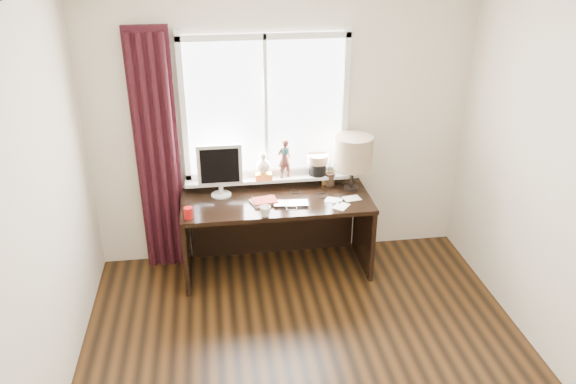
{
  "coord_description": "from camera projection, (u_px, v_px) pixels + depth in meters",
  "views": [
    {
      "loc": [
        -0.63,
        -2.85,
        2.99
      ],
      "look_at": [
        -0.05,
        1.25,
        1.0
      ],
      "focal_mm": 35.0,
      "sensor_mm": 36.0,
      "label": 1
    }
  ],
  "objects": [
    {
      "name": "notebook_stack",
      "position": [
        264.0,
        201.0,
        4.97
      ],
      "size": [
        0.26,
        0.22,
        0.03
      ],
      "color": "beige",
      "rests_on": "desk"
    },
    {
      "name": "window",
      "position": [
        268.0,
        129.0,
        5.07
      ],
      "size": [
        1.52,
        0.2,
        1.4
      ],
      "color": "white",
      "rests_on": "ground"
    },
    {
      "name": "monitor",
      "position": [
        220.0,
        167.0,
        4.98
      ],
      "size": [
        0.4,
        0.18,
        0.49
      ],
      "color": "beige",
      "rests_on": "desk"
    },
    {
      "name": "loose_papers",
      "position": [
        342.0,
        202.0,
        4.99
      ],
      "size": [
        0.35,
        0.3,
        0.0
      ],
      "color": "white",
      "rests_on": "desk"
    },
    {
      "name": "laptop",
      "position": [
        291.0,
        204.0,
        4.93
      ],
      "size": [
        0.31,
        0.22,
        0.02
      ],
      "primitive_type": "imported",
      "rotation": [
        0.0,
        0.0,
        -0.09
      ],
      "color": "silver",
      "rests_on": "desk"
    },
    {
      "name": "wall_left",
      "position": [
        18.0,
        258.0,
        3.13
      ],
      "size": [
        0.0,
        4.0,
        2.6
      ],
      "primitive_type": "cube",
      "rotation": [
        1.57,
        0.0,
        1.57
      ],
      "color": "beige",
      "rests_on": "ground"
    },
    {
      "name": "mug",
      "position": [
        265.0,
        211.0,
        4.73
      ],
      "size": [
        0.13,
        0.12,
        0.09
      ],
      "primitive_type": "imported",
      "rotation": [
        0.0,
        0.0,
        0.5
      ],
      "color": "white",
      "rests_on": "desk"
    },
    {
      "name": "table_lamp",
      "position": [
        353.0,
        153.0,
        5.06
      ],
      "size": [
        0.35,
        0.35,
        0.52
      ],
      "color": "black",
      "rests_on": "desk"
    },
    {
      "name": "brush_holder",
      "position": [
        330.0,
        179.0,
        5.28
      ],
      "size": [
        0.09,
        0.09,
        0.25
      ],
      "color": "black",
      "rests_on": "desk"
    },
    {
      "name": "wall_back",
      "position": [
        282.0,
        127.0,
        5.14
      ],
      "size": [
        3.5,
        0.0,
        2.6
      ],
      "primitive_type": "cube",
      "rotation": [
        1.57,
        0.0,
        0.0
      ],
      "color": "beige",
      "rests_on": "ground"
    },
    {
      "name": "ceiling",
      "position": [
        333.0,
        10.0,
        2.79
      ],
      "size": [
        3.5,
        4.0,
        0.0
      ],
      "primitive_type": "cube",
      "color": "white",
      "rests_on": "wall_back"
    },
    {
      "name": "icon_frame",
      "position": [
        327.0,
        178.0,
        5.29
      ],
      "size": [
        0.1,
        0.03,
        0.13
      ],
      "color": "gold",
      "rests_on": "desk"
    },
    {
      "name": "desk",
      "position": [
        276.0,
        218.0,
        5.23
      ],
      "size": [
        1.7,
        0.7,
        0.75
      ],
      "color": "black",
      "rests_on": "floor"
    },
    {
      "name": "curtain",
      "position": [
        157.0,
        156.0,
        4.99
      ],
      "size": [
        0.38,
        0.09,
        2.25
      ],
      "color": "black",
      "rests_on": "floor"
    },
    {
      "name": "red_cup",
      "position": [
        188.0,
        213.0,
        4.69
      ],
      "size": [
        0.07,
        0.07,
        0.1
      ],
      "primitive_type": "cylinder",
      "color": "#A70D0D",
      "rests_on": "desk"
    },
    {
      "name": "desk_cables",
      "position": [
        305.0,
        197.0,
        5.06
      ],
      "size": [
        0.39,
        0.37,
        0.01
      ],
      "color": "black",
      "rests_on": "desk"
    }
  ]
}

